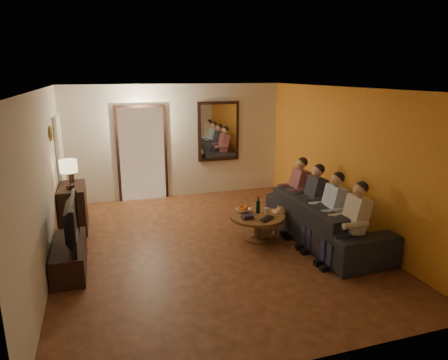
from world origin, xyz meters
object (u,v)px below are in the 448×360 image
object	(u,v)px
table_lamp	(69,174)
bowl	(243,210)
tv_stand	(70,257)
sofa	(324,220)
person_c	(311,203)
wine_bottle	(258,205)
dresser	(74,208)
dog	(268,222)
tv	(66,222)
person_d	(295,194)
laptop	(269,219)
person_a	(351,227)
person_b	(330,214)
coffee_table	(257,227)

from	to	relation	value
table_lamp	bowl	xyz separation A→B (m)	(2.89, -1.02, -0.63)
tv_stand	sofa	size ratio (longest dim) A/B	0.48
person_c	wine_bottle	world-z (taller)	person_c
dresser	dog	distance (m)	3.59
table_lamp	wine_bottle	bearing A→B (deg)	-20.07
tv	tv_stand	bearing A→B (deg)	-180.00
bowl	tv	bearing A→B (deg)	-171.29
sofa	person_c	size ratio (longest dim) A/B	2.18
dresser	person_c	xyz separation A→B (m)	(4.06, -1.55, 0.18)
person_d	laptop	bearing A→B (deg)	-138.28
tv_stand	tv	world-z (taller)	tv
table_lamp	sofa	bearing A→B (deg)	-21.37
dresser	laptop	distance (m)	3.61
dresser	table_lamp	world-z (taller)	table_lamp
tv	person_d	size ratio (longest dim) A/B	0.97
person_c	laptop	world-z (taller)	person_c
table_lamp	wine_bottle	xyz separation A→B (m)	(3.12, -1.14, -0.51)
person_a	person_c	world-z (taller)	same
person_a	laptop	bearing A→B (deg)	131.44
dresser	person_b	size ratio (longest dim) A/B	0.79
person_a	dog	bearing A→B (deg)	119.22
person_c	laptop	distance (m)	0.92
dog	sofa	bearing A→B (deg)	-26.03
dog	coffee_table	world-z (taller)	dog
dresser	bowl	size ratio (longest dim) A/B	3.66
person_c	dog	world-z (taller)	person_c
tv	dog	xyz separation A→B (m)	(3.30, 0.28, -0.48)
tv_stand	bowl	world-z (taller)	bowl
dresser	tv_stand	size ratio (longest dim) A/B	0.75
person_b	person_c	xyz separation A→B (m)	(0.00, 0.60, 0.00)
person_c	person_b	bearing A→B (deg)	-90.00
person_c	bowl	bearing A→B (deg)	165.28
person_d	tv	bearing A→B (deg)	-169.73
person_b	bowl	world-z (taller)	person_b
tv	sofa	size ratio (longest dim) A/B	0.45
table_lamp	sofa	distance (m)	4.52
sofa	coffee_table	size ratio (longest dim) A/B	2.73
dresser	tv	size ratio (longest dim) A/B	0.82
tv_stand	wine_bottle	distance (m)	3.16
person_d	coffee_table	bearing A→B (deg)	-152.60
tv_stand	person_c	distance (m)	4.08
wine_bottle	laptop	distance (m)	0.41
person_c	wine_bottle	distance (m)	0.96
bowl	wine_bottle	bearing A→B (deg)	-27.55
sofa	person_c	xyz separation A→B (m)	(-0.10, 0.30, 0.22)
person_b	laptop	bearing A→B (deg)	155.40
person_d	bowl	xyz separation A→B (m)	(-1.17, -0.29, -0.12)
tv_stand	person_b	bearing A→B (deg)	-6.54
dresser	person_d	bearing A→B (deg)	-13.12
bowl	wine_bottle	size ratio (longest dim) A/B	0.84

